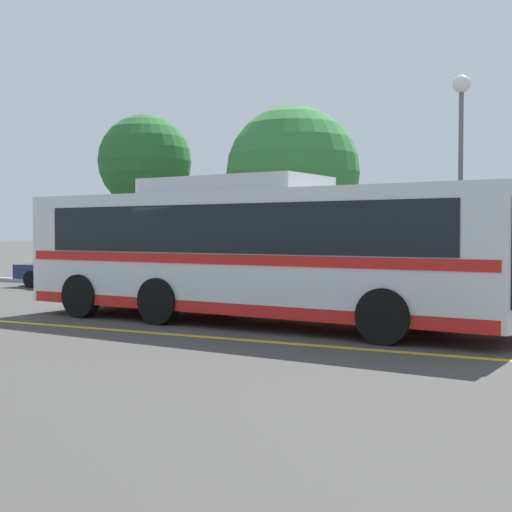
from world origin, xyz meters
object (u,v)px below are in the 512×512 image
object	(u,v)px
parked_car_1	(203,272)
parked_car_2	(346,276)
tree_0	(145,162)
parked_car_0	(79,269)
transit_bus	(255,249)
street_lamp	(461,134)
tree_2	(293,173)

from	to	relation	value
parked_car_1	parked_car_2	world-z (taller)	parked_car_2
tree_0	parked_car_0	bearing A→B (deg)	-81.18
transit_bus	parked_car_1	size ratio (longest dim) A/B	2.56
parked_car_0	tree_0	xyz separation A→B (m)	(-0.79, 5.08, 4.27)
parked_car_0	transit_bus	bearing A→B (deg)	-118.63
street_lamp	parked_car_1	bearing A→B (deg)	-166.32
parked_car_2	tree_2	world-z (taller)	tree_2
street_lamp	tree_2	world-z (taller)	tree_2
transit_bus	parked_car_2	xyz separation A→B (m)	(0.02, 5.71, -0.89)
street_lamp	tree_2	bearing A→B (deg)	156.66
street_lamp	tree_0	size ratio (longest dim) A/B	0.96
transit_bus	tree_0	distance (m)	15.89
parked_car_1	tree_0	bearing A→B (deg)	-127.92
transit_bus	tree_0	bearing A→B (deg)	-130.08
tree_0	tree_2	size ratio (longest dim) A/B	1.03
transit_bus	tree_0	xyz separation A→B (m)	(-10.88, 11.09, 3.32)
parked_car_1	transit_bus	bearing A→B (deg)	41.85
parked_car_1	parked_car_2	distance (m)	5.03
parked_car_0	tree_0	world-z (taller)	tree_0
transit_bus	tree_2	size ratio (longest dim) A/B	1.73
street_lamp	tree_0	world-z (taller)	tree_0
transit_bus	street_lamp	size ratio (longest dim) A/B	1.75
tree_2	street_lamp	bearing A→B (deg)	-23.34
parked_car_2	street_lamp	distance (m)	5.47
parked_car_0	tree_2	bearing A→B (deg)	-49.49
parked_car_2	tree_2	bearing A→B (deg)	-141.94
street_lamp	parked_car_0	bearing A→B (deg)	-171.37
parked_car_2	tree_0	distance (m)	12.87
transit_bus	street_lamp	xyz separation A→B (m)	(2.78, 7.97, 3.26)
parked_car_2	tree_0	xyz separation A→B (m)	(-10.90, 5.38, 4.21)
parked_car_0	street_lamp	bearing A→B (deg)	-79.19
parked_car_1	street_lamp	bearing A→B (deg)	106.16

